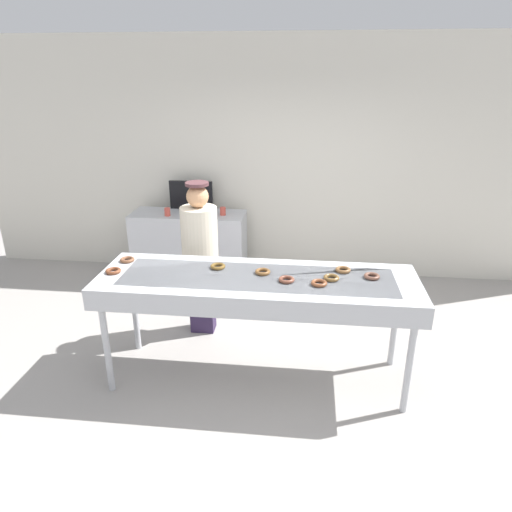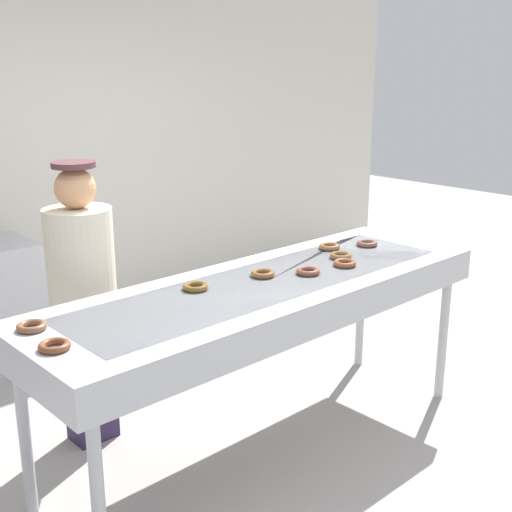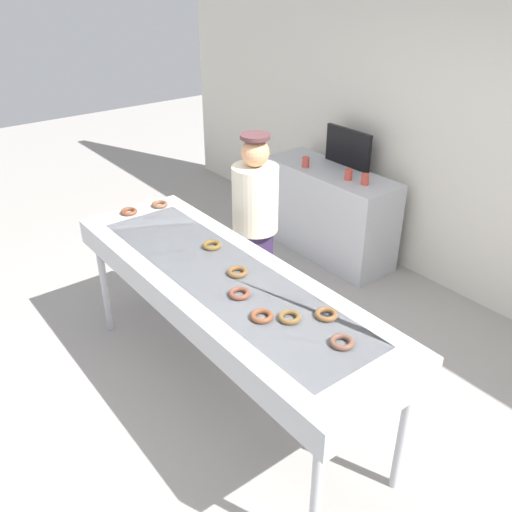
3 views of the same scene
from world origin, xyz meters
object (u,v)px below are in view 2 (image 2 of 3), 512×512
at_px(worker_baker, 83,287).
at_px(chocolate_donut_6, 32,326).
at_px(chocolate_donut_2, 345,263).
at_px(chocolate_donut_7, 308,271).
at_px(chocolate_donut_0, 54,346).
at_px(chocolate_donut_1, 195,287).
at_px(chocolate_donut_4, 367,243).
at_px(chocolate_donut_5, 263,274).
at_px(fryer_conveyor, 267,297).
at_px(chocolate_donut_8, 341,256).
at_px(chocolate_donut_3, 329,247).

bearing_deg(worker_baker, chocolate_donut_6, 41.88).
bearing_deg(chocolate_donut_2, chocolate_donut_7, 171.67).
distance_m(chocolate_donut_0, chocolate_donut_1, 0.88).
height_order(chocolate_donut_0, chocolate_donut_4, same).
height_order(chocolate_donut_5, worker_baker, worker_baker).
xyz_separation_m(fryer_conveyor, chocolate_donut_0, (-1.21, -0.05, 0.10)).
bearing_deg(chocolate_donut_4, chocolate_donut_7, -168.21).
bearing_deg(worker_baker, chocolate_donut_2, 139.86).
xyz_separation_m(chocolate_donut_5, chocolate_donut_7, (0.21, -0.14, 0.00)).
distance_m(chocolate_donut_2, chocolate_donut_7, 0.26).
xyz_separation_m(chocolate_donut_5, chocolate_donut_8, (0.57, -0.06, 0.00)).
bearing_deg(chocolate_donut_1, chocolate_donut_5, -10.39).
bearing_deg(chocolate_donut_1, chocolate_donut_3, 2.41).
distance_m(fryer_conveyor, chocolate_donut_4, 0.94).
xyz_separation_m(chocolate_donut_1, chocolate_donut_6, (-0.83, 0.06, 0.00)).
bearing_deg(chocolate_donut_8, chocolate_donut_5, 173.97).
bearing_deg(chocolate_donut_6, chocolate_donut_5, -6.12).
relative_size(chocolate_donut_6, chocolate_donut_7, 1.00).
distance_m(chocolate_donut_2, chocolate_donut_5, 0.50).
height_order(chocolate_donut_4, chocolate_donut_7, same).
distance_m(chocolate_donut_1, chocolate_donut_2, 0.90).
relative_size(chocolate_donut_2, chocolate_donut_4, 1.00).
xyz_separation_m(chocolate_donut_2, chocolate_donut_5, (-0.47, 0.17, 0.00)).
distance_m(chocolate_donut_1, chocolate_donut_8, 0.97).
height_order(chocolate_donut_1, chocolate_donut_5, same).
xyz_separation_m(chocolate_donut_4, chocolate_donut_5, (-0.90, -0.01, 0.00)).
xyz_separation_m(chocolate_donut_2, chocolate_donut_8, (0.10, 0.11, 0.00)).
relative_size(chocolate_donut_7, chocolate_donut_8, 1.00).
relative_size(fryer_conveyor, chocolate_donut_4, 20.45).
bearing_deg(chocolate_donut_0, chocolate_donut_2, -1.70).
bearing_deg(fryer_conveyor, chocolate_donut_1, 157.69).
height_order(fryer_conveyor, chocolate_donut_4, chocolate_donut_4).
height_order(chocolate_donut_4, chocolate_donut_6, same).
bearing_deg(chocolate_donut_5, worker_baker, 135.64).
bearing_deg(chocolate_donut_2, worker_baker, 143.67).
xyz_separation_m(chocolate_donut_4, chocolate_donut_7, (-0.69, -0.14, 0.00)).
bearing_deg(chocolate_donut_7, chocolate_donut_4, 11.79).
distance_m(fryer_conveyor, chocolate_donut_6, 1.21).
bearing_deg(chocolate_donut_5, chocolate_donut_1, 169.61).
height_order(chocolate_donut_0, chocolate_donut_3, same).
bearing_deg(chocolate_donut_4, chocolate_donut_2, -157.12).
relative_size(chocolate_donut_5, chocolate_donut_6, 1.00).
relative_size(chocolate_donut_2, chocolate_donut_5, 1.00).
xyz_separation_m(chocolate_donut_1, chocolate_donut_5, (0.40, -0.07, 0.00)).
bearing_deg(chocolate_donut_0, chocolate_donut_1, 12.89).
relative_size(chocolate_donut_6, worker_baker, 0.08).
distance_m(chocolate_donut_5, chocolate_donut_7, 0.25).
height_order(chocolate_donut_5, chocolate_donut_6, same).
distance_m(chocolate_donut_7, chocolate_donut_8, 0.37).
distance_m(chocolate_donut_3, worker_baker, 1.48).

